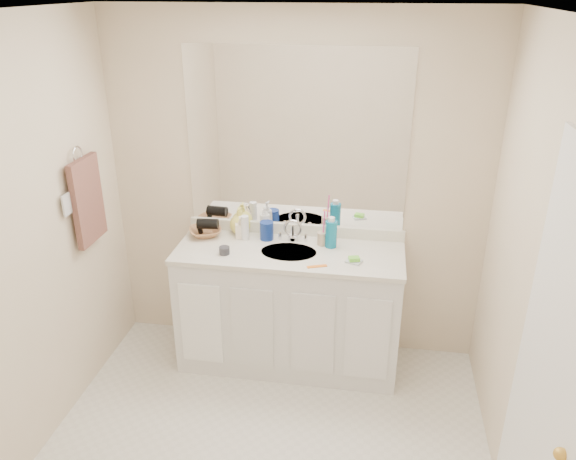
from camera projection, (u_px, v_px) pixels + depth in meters
The scene contains 28 objects.
ceiling at pixel (248, 14), 2.19m from camera, with size 2.60×2.60×0.02m, color white.
wall_back at pixel (296, 191), 3.85m from camera, with size 2.60×0.02×2.40m, color beige.
wall_left at pixel (7, 263), 2.87m from camera, with size 0.02×2.60×2.40m, color beige.
wall_right at pixel (542, 306), 2.48m from camera, with size 0.02×2.60×2.40m, color beige.
vanity_cabinet at pixel (289, 309), 3.91m from camera, with size 1.50×0.55×0.85m, color silver.
countertop at pixel (289, 252), 3.73m from camera, with size 1.52×0.57×0.03m, color silver.
backsplash at pixel (295, 229), 3.95m from camera, with size 1.52×0.03×0.08m, color white.
sink_basin at pixel (289, 253), 3.71m from camera, with size 0.37×0.37×0.02m, color #BCB7A5.
faucet at pixel (293, 233), 3.85m from camera, with size 0.02×0.02×0.11m, color silver.
mirror at pixel (296, 140), 3.69m from camera, with size 1.48×0.01×1.20m, color white.
blue_mug at pixel (267, 231), 3.87m from camera, with size 0.09×0.09×0.13m, color navy.
tan_cup at pixel (322, 239), 3.79m from camera, with size 0.07×0.07×0.09m, color tan.
toothbrush at pixel (324, 224), 3.75m from camera, with size 0.01×0.01×0.21m, color #FF439B.
mouthwash_bottle at pixel (331, 234), 3.74m from camera, with size 0.08×0.08×0.19m, color #0C7198.
soap_dish at pixel (354, 261), 3.57m from camera, with size 0.09×0.08×0.01m, color silver.
green_soap at pixel (354, 259), 3.56m from camera, with size 0.07×0.05×0.02m, color #6EDC35.
orange_comb at pixel (317, 266), 3.51m from camera, with size 0.13×0.03×0.01m, color orange.
dark_jar at pixel (224, 250), 3.67m from camera, with size 0.07×0.07×0.05m, color #2F2F35.
extra_white_bottle at pixel (245, 228), 3.86m from camera, with size 0.05×0.05×0.17m, color white.
soap_bottle_white at pixel (265, 221), 3.92m from camera, with size 0.08×0.08×0.21m, color silver.
soap_bottle_cream at pixel (240, 227), 3.89m from camera, with size 0.07×0.07×0.15m, color #FFEDCF.
soap_bottle_yellow at pixel (240, 220), 3.95m from camera, with size 0.15×0.15×0.19m, color #EEE55C.
wicker_basket at pixel (205, 232), 3.94m from camera, with size 0.22×0.22×0.05m, color #A36A41.
hair_dryer at pixel (208, 224), 3.91m from camera, with size 0.07×0.07×0.15m, color black.
towel_ring at pixel (77, 155), 3.42m from camera, with size 0.11×0.11×0.01m, color silver.
hand_towel at pixel (88, 201), 3.54m from camera, with size 0.04×0.32×0.55m, color #50312B.
switch_plate at pixel (67, 205), 3.34m from camera, with size 0.01×0.09×0.13m, color silver.
door at pixel (548, 387), 2.29m from camera, with size 0.02×0.82×2.00m, color white.
Camera 1 is at (0.54, -2.28, 2.52)m, focal length 35.00 mm.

